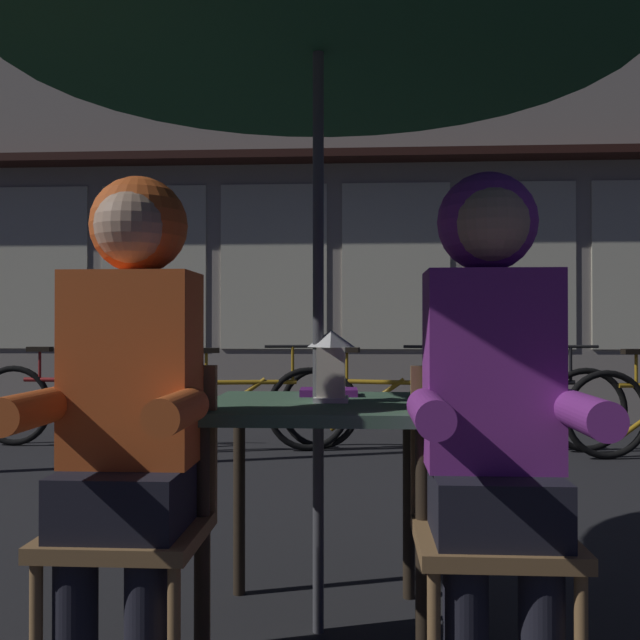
# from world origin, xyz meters

# --- Properties ---
(ground_plane) EXTENTS (60.00, 60.00, 0.00)m
(ground_plane) POSITION_xyz_m (0.00, 0.00, 0.00)
(ground_plane) COLOR #232326
(cafe_table) EXTENTS (0.72, 0.72, 0.74)m
(cafe_table) POSITION_xyz_m (0.00, 0.00, 0.64)
(cafe_table) COLOR #42664C
(cafe_table) RESTS_ON ground_plane
(lantern) EXTENTS (0.11, 0.11, 0.23)m
(lantern) POSITION_xyz_m (0.04, -0.00, 0.86)
(lantern) COLOR white
(lantern) RESTS_ON cafe_table
(chair_left) EXTENTS (0.40, 0.40, 0.87)m
(chair_left) POSITION_xyz_m (-0.48, -0.37, 0.49)
(chair_left) COLOR olive
(chair_left) RESTS_ON ground_plane
(chair_right) EXTENTS (0.40, 0.40, 0.87)m
(chair_right) POSITION_xyz_m (0.48, -0.37, 0.49)
(chair_right) COLOR olive
(chair_right) RESTS_ON ground_plane
(person_left_hooded) EXTENTS (0.45, 0.56, 1.40)m
(person_left_hooded) POSITION_xyz_m (-0.48, -0.43, 0.85)
(person_left_hooded) COLOR black
(person_left_hooded) RESTS_ON ground_plane
(person_right_hooded) EXTENTS (0.45, 0.56, 1.40)m
(person_right_hooded) POSITION_xyz_m (0.48, -0.43, 0.85)
(person_right_hooded) COLOR black
(person_right_hooded) RESTS_ON ground_plane
(shopfront_building) EXTENTS (10.00, 0.93, 6.20)m
(shopfront_building) POSITION_xyz_m (-0.77, 5.39, 3.09)
(shopfront_building) COLOR #9E9389
(shopfront_building) RESTS_ON ground_plane
(bicycle_nearest) EXTENTS (1.68, 0.14, 0.84)m
(bicycle_nearest) POSITION_xyz_m (-2.22, 3.45, 0.35)
(bicycle_nearest) COLOR black
(bicycle_nearest) RESTS_ON ground_plane
(bicycle_second) EXTENTS (1.67, 0.30, 0.84)m
(bicycle_second) POSITION_xyz_m (-0.79, 3.28, 0.35)
(bicycle_second) COLOR black
(bicycle_second) RESTS_ON ground_plane
(bicycle_third) EXTENTS (1.66, 0.37, 0.84)m
(bicycle_third) POSITION_xyz_m (0.29, 3.37, 0.35)
(bicycle_third) COLOR black
(bicycle_third) RESTS_ON ground_plane
(bicycle_fourth) EXTENTS (1.68, 0.22, 0.84)m
(bicycle_fourth) POSITION_xyz_m (1.38, 3.38, 0.35)
(bicycle_fourth) COLOR black
(bicycle_fourth) RESTS_ON ground_plane
(book) EXTENTS (0.21, 0.15, 0.02)m
(book) POSITION_xyz_m (0.02, 0.21, 0.75)
(book) COLOR #661E7A
(book) RESTS_ON cafe_table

